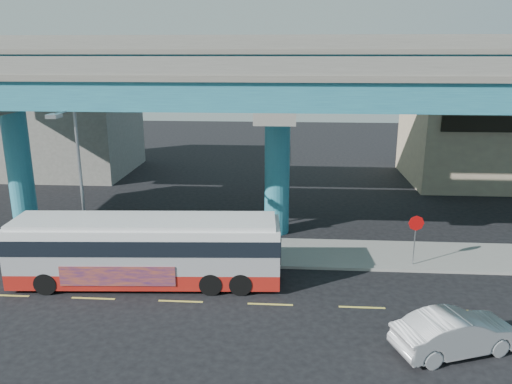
# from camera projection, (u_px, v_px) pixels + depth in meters

# --- Properties ---
(ground) EXTENTS (120.00, 120.00, 0.00)m
(ground) POSITION_uv_depth(u_px,v_px,m) (270.00, 301.00, 22.25)
(ground) COLOR black
(ground) RESTS_ON ground
(sidewalk) EXTENTS (70.00, 4.00, 0.15)m
(sidewalk) POSITION_uv_depth(u_px,v_px,m) (275.00, 252.00, 27.52)
(sidewalk) COLOR gray
(sidewalk) RESTS_ON ground
(lane_markings) EXTENTS (58.00, 0.12, 0.01)m
(lane_markings) POSITION_uv_depth(u_px,v_px,m) (270.00, 304.00, 21.96)
(lane_markings) COLOR #D8C64C
(lane_markings) RESTS_ON ground
(viaduct) EXTENTS (52.00, 12.40, 11.70)m
(viaduct) POSITION_uv_depth(u_px,v_px,m) (278.00, 81.00, 28.54)
(viaduct) COLOR #205E7B
(viaduct) RESTS_ON ground
(building_beige) EXTENTS (14.00, 10.23, 7.00)m
(building_beige) POSITION_uv_depth(u_px,v_px,m) (494.00, 141.00, 42.19)
(building_beige) COLOR tan
(building_beige) RESTS_ON ground
(building_concrete) EXTENTS (12.00, 10.00, 9.00)m
(building_concrete) POSITION_uv_depth(u_px,v_px,m) (63.00, 123.00, 45.42)
(building_concrete) COLOR gray
(building_concrete) RESTS_ON ground
(transit_bus) EXTENTS (12.81, 3.49, 3.25)m
(transit_bus) POSITION_uv_depth(u_px,v_px,m) (146.00, 248.00, 23.57)
(transit_bus) COLOR #A41A13
(transit_bus) RESTS_ON ground
(sedan) EXTENTS (4.64, 5.77, 1.56)m
(sedan) POSITION_uv_depth(u_px,v_px,m) (456.00, 333.00, 18.31)
(sedan) COLOR #B2B2B7
(sedan) RESTS_ON ground
(parked_car) EXTENTS (1.62, 3.79, 1.28)m
(parked_car) POSITION_uv_depth(u_px,v_px,m) (33.00, 234.00, 28.26)
(parked_car) COLOR #2F3034
(parked_car) RESTS_ON sidewalk
(street_lamp) EXTENTS (0.50, 2.61, 8.06)m
(street_lamp) POSITION_uv_depth(u_px,v_px,m) (74.00, 164.00, 24.76)
(street_lamp) COLOR gray
(street_lamp) RESTS_ON sidewalk
(stop_sign) EXTENTS (0.80, 0.11, 2.65)m
(stop_sign) POSITION_uv_depth(u_px,v_px,m) (416.00, 229.00, 25.23)
(stop_sign) COLOR gray
(stop_sign) RESTS_ON sidewalk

